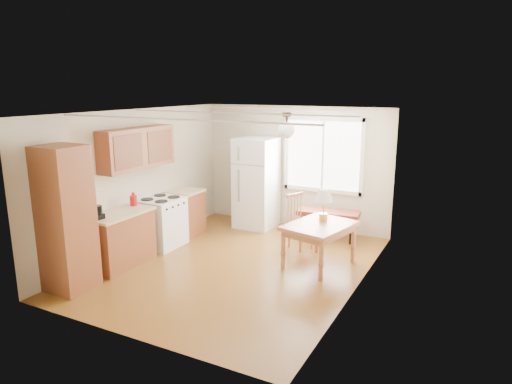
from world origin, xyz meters
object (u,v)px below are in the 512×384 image
Objects in this scene: chair at (298,217)px; dining_table at (319,230)px; bench at (328,214)px.

dining_table is at bearing -21.08° from chair.
chair is at bearing 147.33° from dining_table.
dining_table is 0.94m from chair.
chair is (-0.65, 0.67, -0.05)m from dining_table.
chair is at bearing -120.98° from bench.
chair reaches higher than dining_table.
dining_table reaches higher than bench.
bench is at bearing 115.65° from dining_table.
chair reaches higher than bench.
chair is (-0.34, -0.74, 0.08)m from bench.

